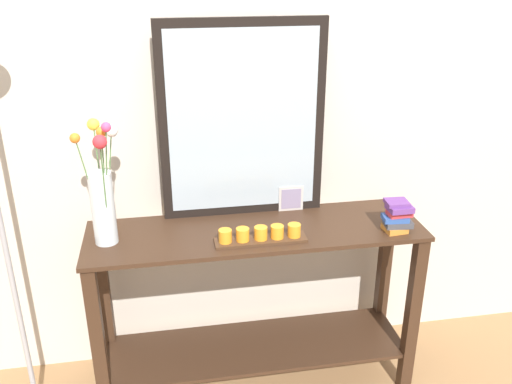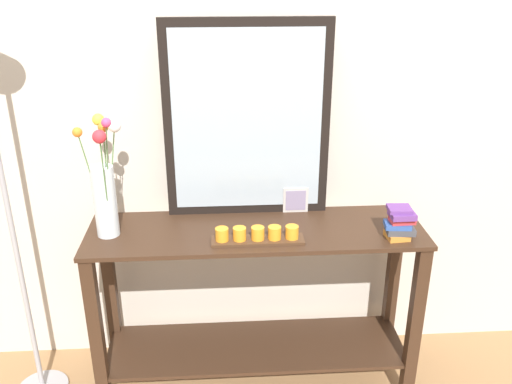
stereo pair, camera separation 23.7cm
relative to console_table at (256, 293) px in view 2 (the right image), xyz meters
name	(u,v)px [view 2 (the right image)]	position (x,y,z in m)	size (l,w,h in m)	color
ground_plane	(256,380)	(0.00, 0.00, -0.52)	(7.00, 6.00, 0.02)	#997047
wall_back	(251,99)	(0.00, 0.33, 0.84)	(6.40, 0.08, 2.70)	beige
console_table	(256,293)	(0.00, 0.00, 0.00)	(1.49, 0.43, 0.85)	#382316
mirror_leaning	(247,121)	(-0.03, 0.18, 0.78)	(0.74, 0.03, 0.89)	black
tall_vase_left	(105,189)	(-0.64, -0.01, 0.55)	(0.18, 0.24, 0.54)	silver
candle_tray	(257,236)	(0.00, -0.12, 0.36)	(0.39, 0.09, 0.07)	#472D1C
picture_frame_small	(296,200)	(0.20, 0.17, 0.39)	(0.12, 0.01, 0.12)	#B7B2AD
book_stack	(400,223)	(0.60, -0.12, 0.40)	(0.13, 0.10, 0.14)	orange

